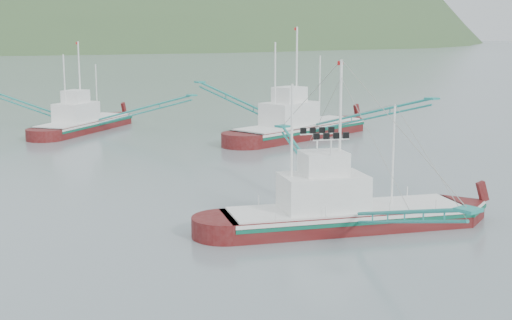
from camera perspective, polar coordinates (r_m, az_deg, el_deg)
ground at (r=36.23m, az=5.95°, el=-6.32°), size 1200.00×1200.00×0.00m
main_boat at (r=37.83m, az=7.09°, el=-2.55°), size 13.35×22.49×9.57m
bg_boat_far at (r=76.28m, az=-13.68°, el=3.84°), size 17.19×22.37×9.96m
bg_boat_right at (r=69.72m, az=3.41°, el=3.33°), size 16.18×28.30×11.53m
headland_right at (r=526.09m, az=-8.41°, el=9.11°), size 684.00×432.00×306.00m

